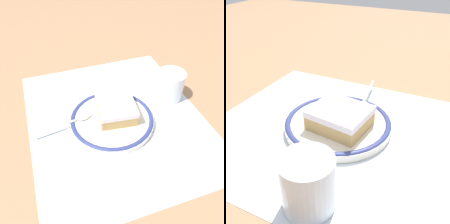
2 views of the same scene
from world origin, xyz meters
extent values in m
plane|color=#9E7551|center=(0.00, 0.00, 0.00)|extent=(2.40, 2.40, 0.00)
cube|color=silver|center=(0.00, 0.00, 0.00)|extent=(0.48, 0.41, 0.00)
cylinder|color=silver|center=(-0.01, 0.01, 0.01)|extent=(0.20, 0.20, 0.01)
torus|color=navy|center=(-0.01, 0.01, 0.01)|extent=(0.20, 0.20, 0.01)
cube|color=tan|center=(0.00, 0.00, 0.03)|extent=(0.11, 0.10, 0.03)
cube|color=white|center=(0.00, 0.00, 0.05)|extent=(0.11, 0.10, 0.01)
ellipsoid|color=silver|center=(0.01, 0.08, 0.02)|extent=(0.03, 0.04, 0.01)
cylinder|color=silver|center=(0.00, 0.15, 0.02)|extent=(0.02, 0.10, 0.01)
cylinder|color=silver|center=(0.03, -0.16, 0.04)|extent=(0.07, 0.07, 0.08)
cylinder|color=#B7722D|center=(0.03, -0.16, 0.01)|extent=(0.06, 0.06, 0.03)
cube|color=white|center=(-0.14, -0.12, 0.00)|extent=(0.16, 0.14, 0.00)
camera|label=1|loc=(-0.39, 0.14, 0.42)|focal=38.51mm
camera|label=2|loc=(0.17, -0.35, 0.29)|focal=41.99mm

